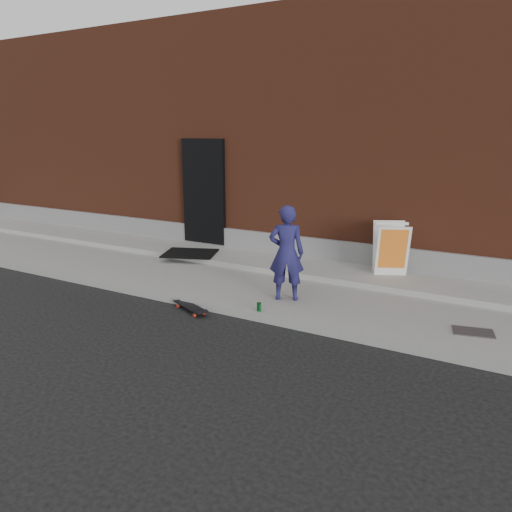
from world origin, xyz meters
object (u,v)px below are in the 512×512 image
Objects in this scene: child at (286,253)px; pizza_sign at (391,248)px; skateboard at (190,307)px; soda_can at (259,307)px.

child reaches higher than pizza_sign.
child is 1.61× the size of pizza_sign.
skateboard is at bearing -130.42° from pizza_sign.
child is at bearing 81.92° from soda_can.
child is 0.95m from soda_can.
child is 2.16m from pizza_sign.
soda_can is at bearing 8.71° from skateboard.
pizza_sign is at bearing 64.80° from soda_can.
pizza_sign is (2.30, 2.70, 0.64)m from skateboard.
skateboard is at bearing 11.38° from child.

